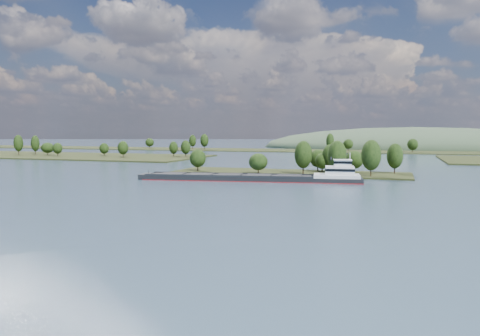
% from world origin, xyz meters
% --- Properties ---
extents(ground, '(1800.00, 1800.00, 0.00)m').
position_xyz_m(ground, '(0.00, 120.00, 0.00)').
color(ground, '#385061').
rests_on(ground, ground).
extents(tree_island, '(100.00, 30.00, 15.50)m').
position_xyz_m(tree_island, '(7.96, 178.90, 4.21)').
color(tree_island, black).
rests_on(tree_island, ground).
extents(left_bank, '(300.00, 80.00, 16.07)m').
position_xyz_m(left_bank, '(-228.74, 260.02, 0.97)').
color(left_bank, black).
rests_on(left_bank, ground).
extents(back_shoreline, '(900.00, 60.00, 16.68)m').
position_xyz_m(back_shoreline, '(8.37, 399.72, 0.81)').
color(back_shoreline, black).
rests_on(back_shoreline, ground).
extents(hill_west, '(320.00, 160.00, 44.00)m').
position_xyz_m(hill_west, '(60.00, 500.00, 0.00)').
color(hill_west, '#344731').
rests_on(hill_west, ground).
extents(cargo_barge, '(82.88, 21.79, 11.13)m').
position_xyz_m(cargo_barge, '(-2.41, 148.09, 1.40)').
color(cargo_barge, black).
rests_on(cargo_barge, ground).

